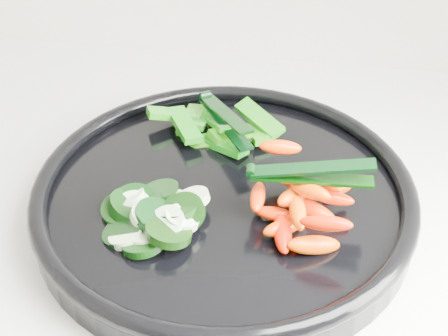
# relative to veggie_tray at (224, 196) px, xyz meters

# --- Properties ---
(veggie_tray) EXTENTS (0.46, 0.46, 0.04)m
(veggie_tray) POSITION_rel_veggie_tray_xyz_m (0.00, 0.00, 0.00)
(veggie_tray) COLOR black
(veggie_tray) RESTS_ON counter
(cucumber_pile) EXTENTS (0.11, 0.11, 0.04)m
(cucumber_pile) POSITION_rel_veggie_tray_xyz_m (-0.06, -0.05, 0.01)
(cucumber_pile) COLOR black
(cucumber_pile) RESTS_ON veggie_tray
(carrot_pile) EXTENTS (0.10, 0.14, 0.05)m
(carrot_pile) POSITION_rel_veggie_tray_xyz_m (0.08, -0.02, 0.02)
(carrot_pile) COLOR #FF2F00
(carrot_pile) RESTS_ON veggie_tray
(pepper_pile) EXTENTS (0.16, 0.10, 0.04)m
(pepper_pile) POSITION_rel_veggie_tray_xyz_m (-0.02, 0.10, 0.01)
(pepper_pile) COLOR #09670B
(pepper_pile) RESTS_ON veggie_tray
(tong_carrot) EXTENTS (0.11, 0.02, 0.02)m
(tong_carrot) POSITION_rel_veggie_tray_xyz_m (0.08, -0.02, 0.05)
(tong_carrot) COLOR black
(tong_carrot) RESTS_ON carrot_pile
(tong_pepper) EXTENTS (0.07, 0.10, 0.02)m
(tong_pepper) POSITION_rel_veggie_tray_xyz_m (-0.02, 0.10, 0.03)
(tong_pepper) COLOR black
(tong_pepper) RESTS_ON pepper_pile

